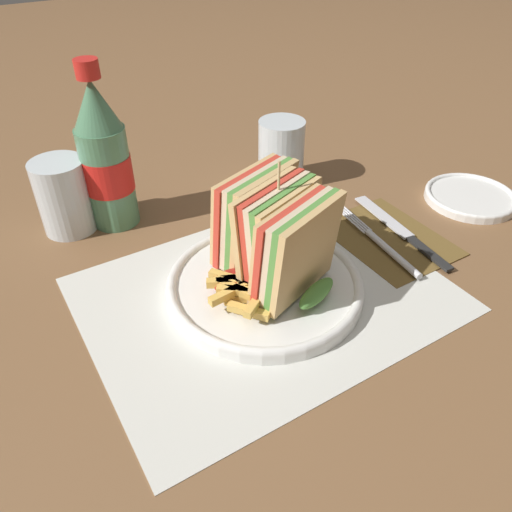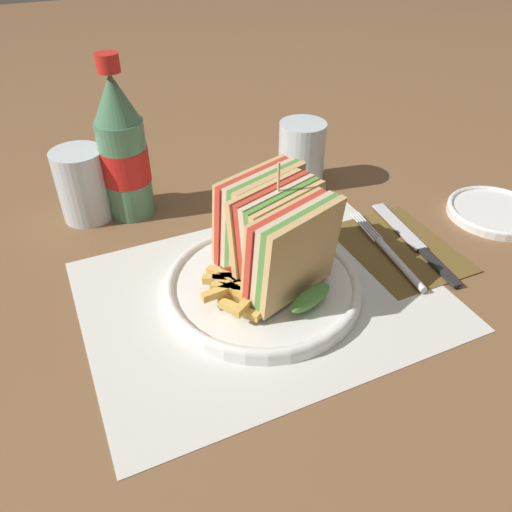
# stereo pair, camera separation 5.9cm
# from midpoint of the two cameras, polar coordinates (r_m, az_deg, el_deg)

# --- Properties ---
(ground_plane) EXTENTS (4.00, 4.00, 0.00)m
(ground_plane) POSITION_cam_midpoint_polar(r_m,az_deg,el_deg) (0.59, 0.19, -4.73)
(ground_plane) COLOR brown
(placemat) EXTENTS (0.41, 0.32, 0.00)m
(placemat) POSITION_cam_midpoint_polar(r_m,az_deg,el_deg) (0.60, -1.73, -4.47)
(placemat) COLOR silver
(placemat) RESTS_ON ground_plane
(plate_main) EXTENTS (0.23, 0.23, 0.02)m
(plate_main) POSITION_cam_midpoint_polar(r_m,az_deg,el_deg) (0.59, -1.83, -3.39)
(plate_main) COLOR white
(plate_main) RESTS_ON ground_plane
(club_sandwich) EXTENTS (0.12, 0.18, 0.15)m
(club_sandwich) POSITION_cam_midpoint_polar(r_m,az_deg,el_deg) (0.57, -0.57, 2.48)
(club_sandwich) COLOR tan
(club_sandwich) RESTS_ON plate_main
(fries_pile) EXTENTS (0.11, 0.09, 0.02)m
(fries_pile) POSITION_cam_midpoint_polar(r_m,az_deg,el_deg) (0.56, -3.97, -3.92)
(fries_pile) COLOR gold
(fries_pile) RESTS_ON plate_main
(ketchup_blob) EXTENTS (0.05, 0.04, 0.02)m
(ketchup_blob) POSITION_cam_midpoint_polar(r_m,az_deg,el_deg) (0.57, -5.39, -3.05)
(ketchup_blob) COLOR maroon
(ketchup_blob) RESTS_ON plate_main
(napkin) EXTENTS (0.13, 0.17, 0.00)m
(napkin) POSITION_cam_midpoint_polar(r_m,az_deg,el_deg) (0.70, 12.53, 1.99)
(napkin) COLOR brown
(napkin) RESTS_ON ground_plane
(fork) EXTENTS (0.03, 0.18, 0.01)m
(fork) POSITION_cam_midpoint_polar(r_m,az_deg,el_deg) (0.67, 12.00, 1.09)
(fork) COLOR silver
(fork) RESTS_ON napkin
(knife) EXTENTS (0.04, 0.20, 0.00)m
(knife) POSITION_cam_midpoint_polar(r_m,az_deg,el_deg) (0.71, 14.06, 2.70)
(knife) COLOR black
(knife) RESTS_ON napkin
(coke_bottle_near) EXTENTS (0.07, 0.07, 0.23)m
(coke_bottle_near) POSITION_cam_midpoint_polar(r_m,az_deg,el_deg) (0.72, -19.20, 10.34)
(coke_bottle_near) COLOR #4C7F5B
(coke_bottle_near) RESTS_ON ground_plane
(glass_near) EXTENTS (0.07, 0.07, 0.10)m
(glass_near) POSITION_cam_midpoint_polar(r_m,az_deg,el_deg) (0.81, 0.75, 11.26)
(glass_near) COLOR silver
(glass_near) RESTS_ON ground_plane
(glass_far) EXTENTS (0.07, 0.07, 0.10)m
(glass_far) POSITION_cam_midpoint_polar(r_m,az_deg,el_deg) (0.74, -23.13, 5.79)
(glass_far) COLOR silver
(glass_far) RESTS_ON ground_plane
(side_saucer) EXTENTS (0.14, 0.14, 0.01)m
(side_saucer) POSITION_cam_midpoint_polar(r_m,az_deg,el_deg) (0.83, 21.45, 6.27)
(side_saucer) COLOR white
(side_saucer) RESTS_ON ground_plane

